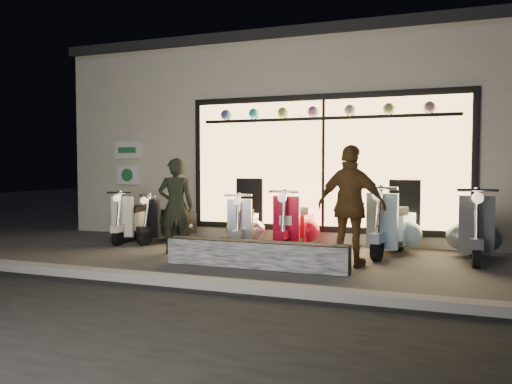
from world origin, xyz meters
TOP-DOWN VIEW (x-y plane):
  - ground at (0.00, 0.00)m, footprint 40.00×40.00m
  - kerb at (0.00, -2.00)m, footprint 40.00×0.25m
  - shop_building at (0.00, 4.98)m, footprint 10.20×6.23m
  - graffiti_barrier at (0.36, -0.65)m, footprint 2.75×0.28m
  - scooter_silver at (-0.53, 1.16)m, footprint 0.61×1.36m
  - scooter_red at (0.45, 1.25)m, footprint 0.48×1.45m
  - scooter_black at (-2.06, 1.21)m, footprint 0.74×1.26m
  - scooter_cream at (-2.89, 1.11)m, footprint 0.55×1.36m
  - scooter_blue at (2.16, 1.27)m, footprint 0.73×1.58m
  - scooter_grey at (3.43, 1.25)m, footprint 0.51×1.55m
  - man at (-1.34, 0.04)m, footprint 0.71×0.61m
  - woman at (1.65, -0.06)m, footprint 1.14×0.69m

SIDE VIEW (x-z plane):
  - ground at x=0.00m, z-range 0.00..0.00m
  - kerb at x=0.00m, z-range 0.00..0.12m
  - graffiti_barrier at x=0.36m, z-range 0.00..0.40m
  - scooter_black at x=-2.06m, z-range -0.09..0.83m
  - scooter_silver at x=-0.53m, z-range -0.10..0.87m
  - scooter_cream at x=-2.89m, z-range -0.10..0.87m
  - scooter_red at x=0.45m, z-range -0.10..0.94m
  - scooter_grey at x=3.43m, z-range -0.11..1.00m
  - scooter_blue at x=2.16m, z-range -0.11..1.01m
  - man at x=-1.34m, z-range 0.00..1.63m
  - woman at x=1.65m, z-range 0.00..1.81m
  - shop_building at x=0.00m, z-range 0.00..4.20m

